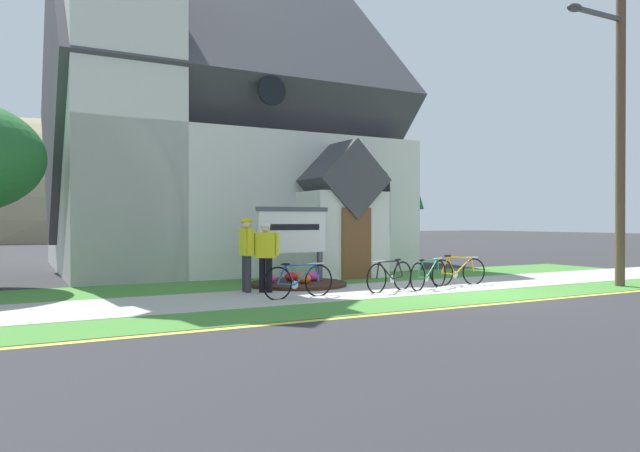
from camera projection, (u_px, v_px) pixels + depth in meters
name	position (u px, v px, depth m)	size (l,w,h in m)	color
ground	(380.00, 279.00, 17.09)	(140.00, 140.00, 0.00)	#2B2B2D
sidewalk_slab	(340.00, 292.00, 13.81)	(32.00, 2.76, 0.01)	#A8A59E
grass_verge	(394.00, 304.00, 11.85)	(32.00, 1.68, 0.01)	#427F33
church_lawn	(291.00, 282.00, 16.24)	(24.00, 2.76, 0.01)	#427F33
curb_paint_stripe	(425.00, 310.00, 10.98)	(28.00, 0.16, 0.01)	yellow
church_building	(212.00, 145.00, 21.44)	(11.71, 12.05, 12.01)	silver
church_sign	(293.00, 233.00, 15.48)	(2.06, 0.18, 2.08)	#474C56
flower_bed	(298.00, 283.00, 15.17)	(2.54, 2.54, 0.34)	#382319
bicycle_white	(298.00, 281.00, 12.76)	(1.81, 0.24, 0.81)	black
bicycle_yellow	(390.00, 276.00, 13.98)	(1.66, 0.52, 0.80)	black
bicycle_orange	(458.00, 271.00, 15.32)	(1.73, 0.22, 0.84)	black
bicycle_black	(428.00, 274.00, 14.49)	(1.66, 0.69, 0.79)	black
cyclist_in_orange_jersey	(247.00, 248.00, 13.77)	(0.29, 0.76, 1.78)	#2D2D33
cyclist_in_white_jersey	(266.00, 252.00, 13.70)	(0.52, 0.52, 1.68)	black
utility_pole	(618.00, 88.00, 15.07)	(3.12, 0.28, 9.38)	brown
roadside_conifer	(389.00, 150.00, 23.75)	(2.81, 2.81, 7.12)	#4C3823
distant_hill	(60.00, 236.00, 68.90)	(85.65, 54.98, 26.29)	#847A5B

